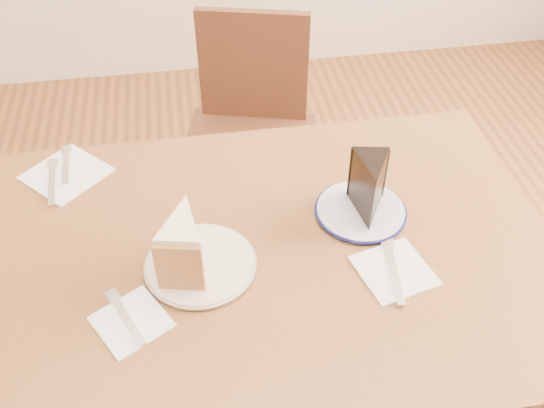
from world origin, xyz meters
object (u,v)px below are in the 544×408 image
(plate_cream, at_px, (201,265))
(carrot_cake, at_px, (185,242))
(table, at_px, (259,282))
(chair_far, at_px, (250,137))
(plate_navy, at_px, (361,211))
(chocolate_cake, at_px, (370,191))

(plate_cream, bearing_deg, carrot_cake, 165.15)
(table, bearing_deg, plate_cream, -168.23)
(chair_far, bearing_deg, table, 99.20)
(plate_navy, relative_size, carrot_cake, 1.57)
(table, relative_size, plate_cream, 5.77)
(chair_far, relative_size, chocolate_cake, 6.97)
(table, distance_m, chair_far, 0.78)
(plate_navy, distance_m, carrot_cake, 0.39)
(chair_far, height_order, chocolate_cake, chocolate_cake)
(chocolate_cake, bearing_deg, chair_far, -66.08)
(table, xyz_separation_m, carrot_cake, (-0.14, -0.02, 0.17))
(carrot_cake, bearing_deg, chocolate_cake, 23.46)
(plate_navy, xyz_separation_m, carrot_cake, (-0.37, -0.09, 0.06))
(plate_cream, xyz_separation_m, plate_navy, (0.35, 0.10, 0.00))
(plate_navy, xyz_separation_m, chocolate_cake, (0.01, -0.01, 0.07))
(table, bearing_deg, carrot_cake, -172.74)
(table, xyz_separation_m, chocolate_cake, (0.24, 0.06, 0.17))
(chocolate_cake, bearing_deg, carrot_cake, 22.28)
(chair_far, relative_size, carrot_cake, 7.08)
(table, xyz_separation_m, chair_far, (0.08, 0.75, -0.19))
(plate_cream, height_order, plate_navy, same)
(chair_far, bearing_deg, carrot_cake, 89.30)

